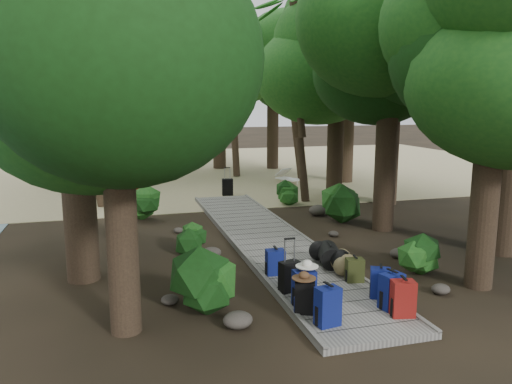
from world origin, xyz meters
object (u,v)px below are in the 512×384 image
object	(u,v)px
lone_suitcase_on_sand	(228,187)
sun_lounger	(289,176)
backpack_right_a	(403,297)
backpack_left_c	(304,286)
duffel_right_black	(329,255)
backpack_right_b	(392,289)
backpack_right_c	(380,281)
suitcase_on_boardwalk	(289,276)
kayak	(135,186)
backpack_right_d	(355,269)
duffel_right_khaki	(342,262)
backpack_left_b	(305,295)
backpack_left_a	(328,304)
backpack_left_d	(275,261)

from	to	relation	value
lone_suitcase_on_sand	sun_lounger	bearing A→B (deg)	40.66
backpack_right_a	lone_suitcase_on_sand	xyz separation A→B (m)	(-0.32, 12.00, -0.11)
backpack_left_c	duffel_right_black	world-z (taller)	backpack_left_c
backpack_right_b	duffel_right_black	bearing A→B (deg)	79.94
backpack_right_b	backpack_right_c	distance (m)	0.50
suitcase_on_boardwalk	kayak	world-z (taller)	suitcase_on_boardwalk
backpack_right_d	lone_suitcase_on_sand	bearing A→B (deg)	101.62
backpack_right_a	backpack_left_c	bearing A→B (deg)	160.85
backpack_right_a	duffel_right_khaki	size ratio (longest dim) A/B	1.12
backpack_right_d	sun_lounger	distance (m)	12.91
backpack_right_d	lone_suitcase_on_sand	xyz separation A→B (m)	(-0.30, 10.30, -0.03)
backpack_right_a	backpack_right_b	xyz separation A→B (m)	(-0.02, 0.33, 0.01)
backpack_left_c	sun_lounger	distance (m)	14.09
backpack_left_b	duffel_right_black	xyz separation A→B (m)	(1.42, 2.17, -0.07)
backpack_left_a	sun_lounger	world-z (taller)	backpack_left_a
backpack_left_c	backpack_right_b	size ratio (longest dim) A/B	1.02
backpack_right_c	duffel_right_khaki	bearing A→B (deg)	117.62
duffel_right_black	suitcase_on_boardwalk	bearing A→B (deg)	-123.67
backpack_left_a	kayak	xyz separation A→B (m)	(-2.44, 14.38, -0.31)
backpack_left_a	duffel_right_black	size ratio (longest dim) A/B	0.94
duffel_right_black	backpack_left_d	bearing A→B (deg)	-156.18
backpack_right_b	backpack_left_c	bearing A→B (deg)	146.83
backpack_right_a	backpack_right_b	distance (m)	0.33
backpack_left_d	suitcase_on_boardwalk	size ratio (longest dim) A/B	0.99
backpack_left_c	lone_suitcase_on_sand	world-z (taller)	backpack_left_c
duffel_right_khaki	sun_lounger	xyz separation A→B (m)	(3.00, 11.91, -0.01)
suitcase_on_boardwalk	backpack_right_a	bearing A→B (deg)	-64.16
duffel_right_khaki	backpack_left_a	bearing A→B (deg)	-144.17
backpack_right_c	sun_lounger	bearing A→B (deg)	103.75
backpack_left_b	kayak	size ratio (longest dim) A/B	0.22
backpack_right_b	suitcase_on_boardwalk	bearing A→B (deg)	127.36
backpack_right_a	kayak	world-z (taller)	backpack_right_a
duffel_right_black	kayak	bearing A→B (deg)	122.60
backpack_left_b	backpack_right_a	distance (m)	1.63
backpack_left_b	backpack_left_c	xyz separation A→B (m)	(0.10, 0.31, 0.04)
suitcase_on_boardwalk	sun_lounger	xyz separation A→B (m)	(4.47, 12.69, -0.10)
backpack_left_b	backpack_right_c	bearing A→B (deg)	31.43
backpack_left_d	lone_suitcase_on_sand	world-z (taller)	backpack_left_d
duffel_right_khaki	backpack_right_a	bearing A→B (deg)	-114.07
backpack_left_b	backpack_left_d	distance (m)	1.98
sun_lounger	kayak	bearing A→B (deg)	155.65
backpack_left_b	lone_suitcase_on_sand	bearing A→B (deg)	106.19
backpack_right_b	backpack_left_d	bearing A→B (deg)	110.13
backpack_left_b	kayak	bearing A→B (deg)	121.48
sun_lounger	suitcase_on_boardwalk	bearing A→B (deg)	-132.47
backpack_left_a	duffel_right_khaki	size ratio (longest dim) A/B	1.16
sun_lounger	backpack_right_b	bearing A→B (deg)	-125.37
backpack_left_b	duffel_right_khaki	bearing A→B (deg)	71.28
sun_lounger	backpack_left_c	bearing A→B (deg)	-131.42
lone_suitcase_on_sand	backpack_right_d	bearing A→B (deg)	-81.67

